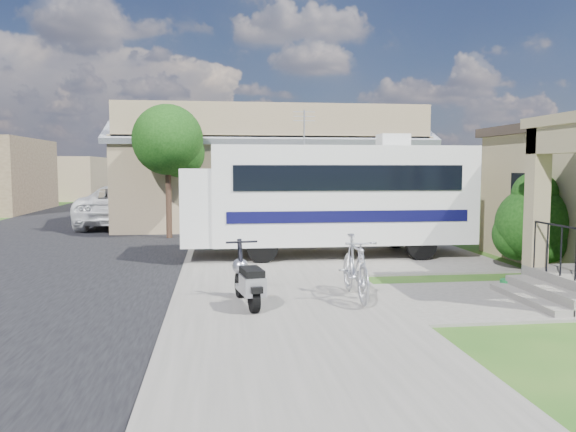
{
  "coord_description": "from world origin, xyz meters",
  "views": [
    {
      "loc": [
        -2.15,
        -10.54,
        2.45
      ],
      "look_at": [
        -0.5,
        2.5,
        1.3
      ],
      "focal_mm": 35.0,
      "sensor_mm": 36.0,
      "label": 1
    }
  ],
  "objects": [
    {
      "name": "walk_slab",
      "position": [
        3.0,
        -1.0,
        0.03
      ],
      "size": [
        4.0,
        3.0,
        0.05
      ],
      "primitive_type": "cube",
      "color": "#5E5B54",
      "rests_on": "ground"
    },
    {
      "name": "shrub",
      "position": [
        5.19,
        1.64,
        1.2
      ],
      "size": [
        1.91,
        1.82,
        2.34
      ],
      "color": "black",
      "rests_on": "ground"
    },
    {
      "name": "sidewalk_slab",
      "position": [
        -1.0,
        10.0,
        0.03
      ],
      "size": [
        4.0,
        80.0,
        0.06
      ],
      "primitive_type": "cube",
      "color": "#5E5B54",
      "rests_on": "ground"
    },
    {
      "name": "street_tree_b",
      "position": [
        -3.7,
        19.05,
        3.39
      ],
      "size": [
        2.44,
        2.4,
        4.73
      ],
      "color": "black",
      "rests_on": "ground"
    },
    {
      "name": "driveway_slab",
      "position": [
        1.5,
        4.5,
        0.03
      ],
      "size": [
        7.0,
        6.0,
        0.05
      ],
      "primitive_type": "cube",
      "color": "#5E5B54",
      "rests_on": "ground"
    },
    {
      "name": "scooter",
      "position": [
        -1.64,
        -1.03,
        0.48
      ],
      "size": [
        0.65,
        1.64,
        1.08
      ],
      "rotation": [
        0.0,
        0.0,
        0.16
      ],
      "color": "black",
      "rests_on": "ground"
    },
    {
      "name": "ground",
      "position": [
        0.0,
        0.0,
        0.0
      ],
      "size": [
        120.0,
        120.0,
        0.0
      ],
      "primitive_type": "plane",
      "color": "#1C4A13"
    },
    {
      "name": "bicycle",
      "position": [
        0.33,
        -0.73,
        0.58
      ],
      "size": [
        0.57,
        1.93,
        1.16
      ],
      "primitive_type": "imported",
      "rotation": [
        0.0,
        0.0,
        -0.01
      ],
      "color": "#AAAAB1",
      "rests_on": "ground"
    },
    {
      "name": "pickup_truck",
      "position": [
        -5.93,
        13.32,
        0.86
      ],
      "size": [
        3.19,
        6.32,
        1.71
      ],
      "primitive_type": "imported",
      "rotation": [
        0.0,
        0.0,
        3.09
      ],
      "color": "white",
      "rests_on": "ground"
    },
    {
      "name": "motorhome",
      "position": [
        0.87,
        4.43,
        1.69
      ],
      "size": [
        7.68,
        2.55,
        3.93
      ],
      "rotation": [
        0.0,
        0.0,
        -0.01
      ],
      "color": "silver",
      "rests_on": "ground"
    },
    {
      "name": "distant_bldg_near",
      "position": [
        -15.0,
        34.0,
        1.6
      ],
      "size": [
        8.0,
        7.0,
        3.2
      ],
      "primitive_type": "cube",
      "color": "#867254",
      "rests_on": "ground"
    },
    {
      "name": "street_tree_a",
      "position": [
        -3.7,
        9.05,
        3.25
      ],
      "size": [
        2.44,
        2.4,
        4.58
      ],
      "color": "black",
      "rests_on": "ground"
    },
    {
      "name": "street_tree_c",
      "position": [
        -3.7,
        28.05,
        3.1
      ],
      "size": [
        2.44,
        2.4,
        4.42
      ],
      "color": "black",
      "rests_on": "ground"
    },
    {
      "name": "street_slab",
      "position": [
        -7.5,
        10.0,
        0.01
      ],
      "size": [
        9.0,
        80.0,
        0.02
      ],
      "primitive_type": "cube",
      "color": "black",
      "rests_on": "ground"
    },
    {
      "name": "van",
      "position": [
        -6.33,
        19.97,
        0.82
      ],
      "size": [
        2.61,
        5.8,
        1.65
      ],
      "primitive_type": "imported",
      "rotation": [
        0.0,
        0.0,
        0.05
      ],
      "color": "white",
      "rests_on": "ground"
    },
    {
      "name": "warehouse",
      "position": [
        0.0,
        13.97,
        1.99
      ],
      "size": [
        12.5,
        8.4,
        5.04
      ],
      "color": "#867254",
      "rests_on": "ground"
    },
    {
      "name": "garden_hose",
      "position": [
        3.63,
        -0.16,
        0.09
      ],
      "size": [
        0.39,
        0.39,
        0.18
      ],
      "primitive_type": "cylinder",
      "color": "#15692E",
      "rests_on": "ground"
    }
  ]
}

